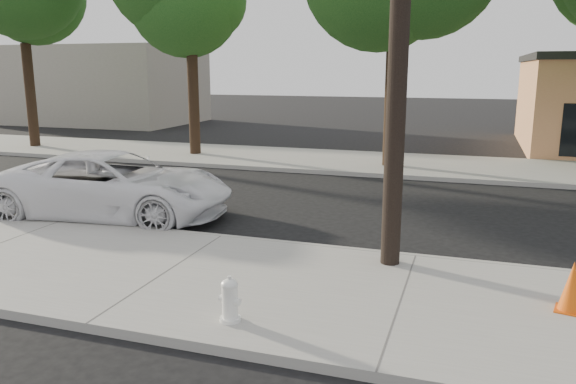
# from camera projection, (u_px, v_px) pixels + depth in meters

# --- Properties ---
(ground) EXTENTS (120.00, 120.00, 0.00)m
(ground) POSITION_uv_depth(u_px,v_px,m) (258.00, 217.00, 13.76)
(ground) COLOR black
(ground) RESTS_ON ground
(near_sidewalk) EXTENTS (90.00, 4.40, 0.15)m
(near_sidewalk) POSITION_uv_depth(u_px,v_px,m) (168.00, 274.00, 9.76)
(near_sidewalk) COLOR gray
(near_sidewalk) RESTS_ON ground
(far_sidewalk) EXTENTS (90.00, 5.00, 0.15)m
(far_sidewalk) POSITION_uv_depth(u_px,v_px,m) (339.00, 161.00, 21.62)
(far_sidewalk) COLOR gray
(far_sidewalk) RESTS_ON ground
(curb_near) EXTENTS (90.00, 0.12, 0.16)m
(curb_near) POSITION_uv_depth(u_px,v_px,m) (222.00, 239.00, 11.80)
(curb_near) COLOR #9E9B93
(curb_near) RESTS_ON ground
(building_far) EXTENTS (14.00, 8.00, 5.00)m
(building_far) POSITION_uv_depth(u_px,v_px,m) (90.00, 85.00, 37.92)
(building_far) COLOR gray
(building_far) RESTS_ON ground
(tree_b) EXTENTS (4.34, 4.20, 8.45)m
(tree_b) POSITION_uv_depth(u_px,v_px,m) (193.00, 0.00, 21.69)
(tree_b) COLOR black
(tree_b) RESTS_ON far_sidewalk
(police_cruiser) EXTENTS (6.06, 3.32, 1.61)m
(police_cruiser) POSITION_uv_depth(u_px,v_px,m) (113.00, 185.00, 13.62)
(police_cruiser) COLOR white
(police_cruiser) RESTS_ON ground
(fire_hydrant) EXTENTS (0.33, 0.30, 0.61)m
(fire_hydrant) POSITION_uv_depth(u_px,v_px,m) (230.00, 301.00, 7.72)
(fire_hydrant) COLOR white
(fire_hydrant) RESTS_ON near_sidewalk
(traffic_cone) EXTENTS (0.46, 0.46, 0.75)m
(traffic_cone) POSITION_uv_depth(u_px,v_px,m) (572.00, 287.00, 8.03)
(traffic_cone) COLOR #E3540B
(traffic_cone) RESTS_ON near_sidewalk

